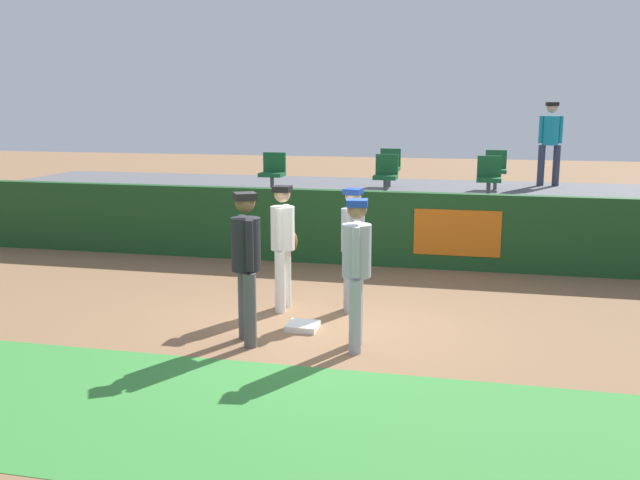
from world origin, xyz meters
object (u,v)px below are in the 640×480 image
at_px(player_fielder_home, 283,239).
at_px(seat_back_center, 390,165).
at_px(seat_back_right, 496,167).
at_px(spectator_hooded, 550,138).
at_px(seat_front_left, 273,171).
at_px(player_coach_visitor, 353,240).
at_px(player_runner_visitor, 356,263).
at_px(seat_front_center, 386,173).
at_px(first_base, 303,326).
at_px(seat_front_right, 489,175).
at_px(player_umpire, 246,257).

distance_m(player_fielder_home, seat_back_center, 6.37).
height_order(seat_back_right, spectator_hooded, spectator_hooded).
bearing_deg(player_fielder_home, seat_front_left, -162.21).
relative_size(player_coach_visitor, spectator_hooded, 0.94).
distance_m(player_runner_visitor, seat_back_right, 7.92).
relative_size(player_runner_visitor, seat_front_center, 2.15).
distance_m(first_base, player_coach_visitor, 1.49).
bearing_deg(seat_front_right, player_coach_visitor, -113.19).
distance_m(player_umpire, seat_back_right, 8.39).
height_order(player_coach_visitor, seat_front_center, seat_front_center).
height_order(seat_front_left, spectator_hooded, spectator_hooded).
relative_size(player_fielder_home, player_umpire, 0.95).
bearing_deg(first_base, player_fielder_home, 120.38).
bearing_deg(spectator_hooded, player_fielder_home, 54.13).
bearing_deg(player_runner_visitor, seat_front_right, 158.32).
distance_m(seat_front_center, seat_front_right, 1.99).
distance_m(player_coach_visitor, seat_front_right, 4.74).
height_order(seat_back_right, seat_back_center, same).
xyz_separation_m(player_runner_visitor, player_coach_visitor, (-0.34, 1.59, -0.04)).
xyz_separation_m(seat_front_center, seat_back_right, (2.14, 1.80, 0.00)).
bearing_deg(first_base, player_coach_visitor, 65.82).
distance_m(player_fielder_home, player_umpire, 1.51).
height_order(seat_front_center, seat_front_right, same).
height_order(player_runner_visitor, seat_back_center, seat_back_center).
relative_size(first_base, player_fielder_home, 0.23).
relative_size(first_base, seat_back_center, 0.48).
relative_size(player_umpire, spectator_hooded, 1.00).
distance_m(player_runner_visitor, player_umpire, 1.34).
relative_size(first_base, player_coach_visitor, 0.23).
distance_m(first_base, seat_front_center, 5.58).
xyz_separation_m(first_base, seat_front_right, (2.32, 5.37, 1.50)).
xyz_separation_m(player_coach_visitor, seat_front_left, (-2.47, 4.33, 0.53)).
bearing_deg(first_base, seat_back_center, 88.66).
xyz_separation_m(player_coach_visitor, seat_front_center, (-0.13, 4.33, 0.53)).
bearing_deg(player_fielder_home, seat_back_right, 154.15).
xyz_separation_m(player_fielder_home, seat_front_left, (-1.51, 4.51, 0.52)).
distance_m(seat_back_right, spectator_hooded, 1.63).
distance_m(seat_front_left, spectator_hooded, 6.31).
bearing_deg(player_fielder_home, spectator_hooded, 149.66).
xyz_separation_m(seat_front_right, spectator_hooded, (1.32, 2.75, 0.61)).
xyz_separation_m(seat_front_right, seat_back_center, (-2.15, 1.80, -0.00)).
relative_size(seat_front_right, spectator_hooded, 0.45).
bearing_deg(seat_front_left, seat_front_right, -0.00).
distance_m(player_runner_visitor, seat_front_left, 6.58).
xyz_separation_m(player_coach_visitor, player_umpire, (-1.00, -1.69, 0.07)).
relative_size(player_fielder_home, seat_back_right, 2.11).
height_order(first_base, player_coach_visitor, player_coach_visitor).
bearing_deg(player_umpire, seat_front_right, 124.09).
bearing_deg(seat_front_right, player_runner_visitor, -104.35).
height_order(player_fielder_home, player_coach_visitor, player_fielder_home).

